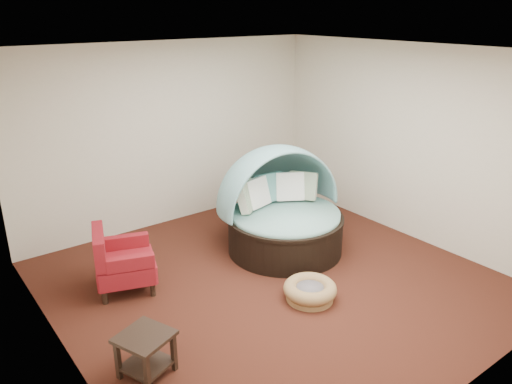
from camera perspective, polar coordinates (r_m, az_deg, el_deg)
floor at (r=6.38m, az=1.92°, el=-10.17°), size 5.00×5.00×0.00m
wall_back at (r=7.81m, az=-9.66°, el=6.46°), size 5.00×0.00×5.00m
wall_front at (r=4.32m, az=23.73°, el=-6.73°), size 5.00×0.00×5.00m
wall_left at (r=4.73m, az=-22.15°, el=-4.13°), size 0.00×5.00×5.00m
wall_right at (r=7.57m, az=16.98°, el=5.41°), size 0.00×5.00×5.00m
ceiling at (r=5.51m, az=2.28°, el=15.78°), size 5.00×5.00×0.00m
canopy_daybed at (r=6.94m, az=2.99°, el=-1.26°), size 1.90×1.85×1.48m
pet_basket at (r=6.00m, az=6.19°, el=-11.14°), size 0.74×0.74×0.22m
red_armchair at (r=6.26m, az=-15.21°, el=-7.67°), size 0.88×0.88×0.81m
side_table at (r=4.93m, az=-12.51°, el=-17.11°), size 0.58×0.58×0.43m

